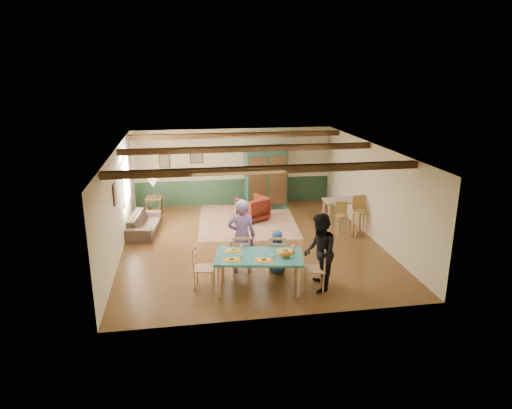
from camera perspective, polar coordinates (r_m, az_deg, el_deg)
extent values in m
plane|color=#513016|center=(12.84, -0.64, -4.87)|extent=(8.00, 8.00, 0.00)
cube|color=beige|center=(16.26, -2.81, 4.73)|extent=(7.00, 0.02, 2.70)
cube|color=beige|center=(12.39, -16.87, 0.18)|extent=(0.02, 8.00, 2.70)
cube|color=beige|center=(13.37, 14.34, 1.58)|extent=(0.02, 8.00, 2.70)
cube|color=silver|center=(12.11, -0.68, 7.10)|extent=(7.00, 8.00, 0.02)
cube|color=#213D27|center=(16.45, -2.75, 1.65)|extent=(6.95, 0.03, 0.90)
cube|color=#321F0E|center=(9.90, 1.34, 4.38)|extent=(6.95, 0.16, 0.16)
cube|color=#321F0E|center=(12.51, -0.96, 6.99)|extent=(6.95, 0.16, 0.16)
cube|color=#321F0E|center=(15.06, -2.43, 8.64)|extent=(6.95, 0.16, 0.16)
imported|color=#7B5999|center=(10.77, -1.80, -4.03)|extent=(0.73, 0.55, 1.82)
imported|color=black|center=(10.06, 7.96, -5.99)|extent=(0.80, 0.95, 1.74)
imported|color=#254C94|center=(10.90, 2.67, -5.93)|extent=(0.57, 0.43, 1.06)
cube|color=beige|center=(14.68, -1.12, -2.03)|extent=(3.34, 3.86, 0.01)
cube|color=#143426|center=(15.69, 1.27, 3.36)|extent=(1.58, 0.70, 2.20)
imported|color=#4C140F|center=(14.64, -0.41, -0.51)|extent=(1.13, 1.14, 0.77)
imported|color=#44342B|center=(14.00, -13.77, -2.29)|extent=(0.98, 1.98, 0.56)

